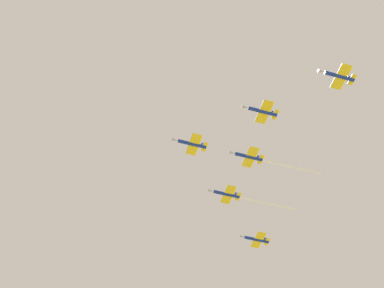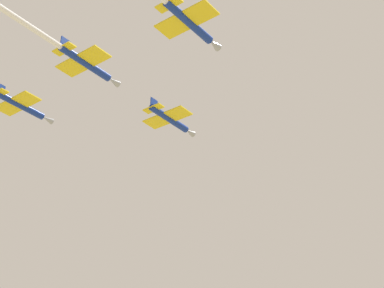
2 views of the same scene
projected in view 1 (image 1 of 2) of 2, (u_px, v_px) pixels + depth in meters
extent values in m
cylinder|color=navy|center=(192.00, 144.00, 182.24)|extent=(9.76, 6.67, 1.30)
cone|color=#9EA3AD|center=(175.00, 140.00, 181.17)|extent=(2.66, 2.29, 1.24)
cube|color=yellow|center=(194.00, 144.00, 182.29)|extent=(8.17, 10.05, 0.21)
cube|color=yellow|center=(204.00, 147.00, 183.01)|extent=(3.51, 4.30, 0.21)
cube|color=navy|center=(204.00, 145.00, 183.85)|extent=(1.71, 1.15, 2.13)
cylinder|color=navy|center=(262.00, 112.00, 174.71)|extent=(9.76, 6.67, 1.30)
cone|color=#9EA3AD|center=(245.00, 107.00, 173.64)|extent=(2.66, 2.29, 1.24)
cube|color=yellow|center=(264.00, 112.00, 174.76)|extent=(8.17, 10.05, 0.21)
cube|color=yellow|center=(275.00, 115.00, 175.47)|extent=(3.51, 4.30, 0.21)
cube|color=navy|center=(274.00, 113.00, 176.31)|extent=(1.71, 1.15, 2.13)
cylinder|color=navy|center=(227.00, 194.00, 196.90)|extent=(9.76, 6.67, 1.30)
cone|color=#9EA3AD|center=(211.00, 191.00, 195.83)|extent=(2.66, 2.29, 1.24)
cube|color=yellow|center=(228.00, 195.00, 196.95)|extent=(8.17, 10.05, 0.21)
cube|color=yellow|center=(238.00, 197.00, 197.66)|extent=(3.51, 4.30, 0.21)
cube|color=navy|center=(237.00, 195.00, 198.50)|extent=(1.71, 1.15, 2.13)
cylinder|color=white|center=(267.00, 203.00, 199.71)|extent=(20.67, 13.14, 0.91)
cylinder|color=navy|center=(248.00, 157.00, 186.03)|extent=(9.76, 6.67, 1.30)
cone|color=#9EA3AD|center=(232.00, 153.00, 184.96)|extent=(2.66, 2.29, 1.24)
cube|color=yellow|center=(250.00, 157.00, 186.07)|extent=(8.17, 10.05, 0.21)
cube|color=yellow|center=(260.00, 159.00, 186.79)|extent=(3.51, 4.30, 0.21)
cube|color=navy|center=(260.00, 158.00, 187.63)|extent=(1.71, 1.15, 2.13)
cylinder|color=white|center=(292.00, 167.00, 188.89)|extent=(21.14, 13.43, 0.91)
cylinder|color=navy|center=(339.00, 76.00, 167.07)|extent=(9.76, 6.67, 1.30)
cone|color=#9EA3AD|center=(321.00, 71.00, 166.00)|extent=(2.66, 2.29, 1.24)
cube|color=yellow|center=(341.00, 77.00, 167.12)|extent=(8.17, 10.05, 0.21)
cube|color=yellow|center=(352.00, 80.00, 167.83)|extent=(3.51, 4.30, 0.21)
cube|color=navy|center=(351.00, 78.00, 168.67)|extent=(1.71, 1.15, 2.13)
cylinder|color=navy|center=(257.00, 240.00, 210.58)|extent=(9.76, 6.67, 1.30)
cone|color=#9EA3AD|center=(242.00, 237.00, 209.52)|extent=(2.66, 2.29, 1.24)
cube|color=yellow|center=(258.00, 240.00, 210.63)|extent=(8.17, 10.05, 0.21)
cube|color=yellow|center=(267.00, 242.00, 211.35)|extent=(3.51, 4.30, 0.21)
cube|color=navy|center=(266.00, 240.00, 212.19)|extent=(1.71, 1.15, 2.13)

